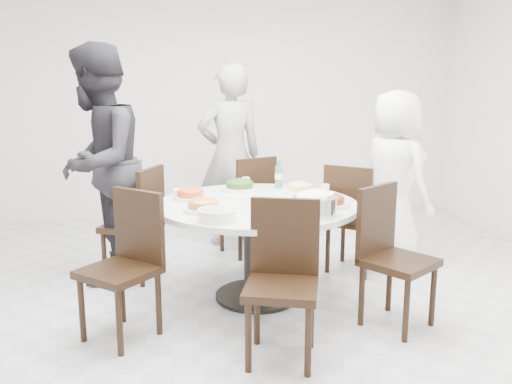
{
  "coord_description": "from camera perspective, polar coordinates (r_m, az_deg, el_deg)",
  "views": [
    {
      "loc": [
        -0.47,
        -3.56,
        1.65
      ],
      "look_at": [
        0.15,
        0.36,
        0.82
      ],
      "focal_mm": 38.0,
      "sensor_mm": 36.0,
      "label": 1
    }
  ],
  "objects": [
    {
      "name": "floor",
      "position": [
        3.95,
        -1.3,
        -12.87
      ],
      "size": [
        6.0,
        6.0,
        0.01
      ],
      "primitive_type": "cube",
      "color": "silver",
      "rests_on": "ground"
    },
    {
      "name": "wall_back",
      "position": [
        6.59,
        -4.87,
        9.57
      ],
      "size": [
        6.0,
        0.01,
        2.8
      ],
      "primitive_type": "cube",
      "color": "white",
      "rests_on": "ground"
    },
    {
      "name": "dining_table",
      "position": [
        4.13,
        0.11,
        -6.2
      ],
      "size": [
        1.5,
        1.5,
        0.75
      ],
      "primitive_type": "cylinder",
      "color": "silver",
      "rests_on": "floor"
    },
    {
      "name": "chair_ne",
      "position": [
        4.76,
        10.34,
        -2.69
      ],
      "size": [
        0.59,
        0.59,
        0.95
      ],
      "primitive_type": "cube",
      "rotation": [
        0.0,
        0.0,
        2.44
      ],
      "color": "black",
      "rests_on": "floor"
    },
    {
      "name": "chair_n",
      "position": [
        5.16,
        -1.08,
        -1.36
      ],
      "size": [
        0.56,
        0.56,
        0.95
      ],
      "primitive_type": "cube",
      "rotation": [
        0.0,
        0.0,
        3.57
      ],
      "color": "black",
      "rests_on": "floor"
    },
    {
      "name": "chair_nw",
      "position": [
        4.63,
        -12.97,
        -3.22
      ],
      "size": [
        0.56,
        0.56,
        0.95
      ],
      "primitive_type": "cube",
      "rotation": [
        0.0,
        0.0,
        4.28
      ],
      "color": "black",
      "rests_on": "floor"
    },
    {
      "name": "chair_sw",
      "position": [
        3.57,
        -14.26,
        -7.78
      ],
      "size": [
        0.59,
        0.59,
        0.95
      ],
      "primitive_type": "cube",
      "rotation": [
        0.0,
        0.0,
        5.55
      ],
      "color": "black",
      "rests_on": "floor"
    },
    {
      "name": "chair_s",
      "position": [
        3.21,
        2.7,
        -9.69
      ],
      "size": [
        0.53,
        0.53,
        0.95
      ],
      "primitive_type": "cube",
      "rotation": [
        0.0,
        0.0,
        5.98
      ],
      "color": "black",
      "rests_on": "floor"
    },
    {
      "name": "chair_se",
      "position": [
        3.76,
        14.84,
        -6.81
      ],
      "size": [
        0.59,
        0.59,
        0.95
      ],
      "primitive_type": "cube",
      "rotation": [
        0.0,
        0.0,
        6.9
      ],
      "color": "black",
      "rests_on": "floor"
    },
    {
      "name": "diner_right",
      "position": [
        5.0,
        14.33,
        1.42
      ],
      "size": [
        0.75,
        0.9,
        1.56
      ],
      "primitive_type": "imported",
      "rotation": [
        0.0,
        0.0,
        1.96
      ],
      "color": "white",
      "rests_on": "floor"
    },
    {
      "name": "diner_middle",
      "position": [
        5.43,
        -2.76,
        3.85
      ],
      "size": [
        0.72,
        0.54,
        1.8
      ],
      "primitive_type": "imported",
      "rotation": [
        0.0,
        0.0,
        3.33
      ],
      "color": "black",
      "rests_on": "floor"
    },
    {
      "name": "diner_left",
      "position": [
        4.6,
        -16.26,
        2.82
      ],
      "size": [
        0.92,
        1.08,
        1.94
      ],
      "primitive_type": "imported",
      "rotation": [
        0.0,
        0.0,
        4.5
      ],
      "color": "black",
      "rests_on": "floor"
    },
    {
      "name": "dish_greens",
      "position": [
        4.46,
        -1.73,
        0.64
      ],
      "size": [
        0.29,
        0.29,
        0.07
      ],
      "primitive_type": "cylinder",
      "color": "white",
      "rests_on": "dining_table"
    },
    {
      "name": "dish_pale",
      "position": [
        4.36,
        4.64,
        0.32
      ],
      "size": [
        0.26,
        0.26,
        0.07
      ],
      "primitive_type": "cylinder",
      "color": "white",
      "rests_on": "dining_table"
    },
    {
      "name": "dish_orange",
      "position": [
        4.16,
        -6.92,
        -0.3
      ],
      "size": [
        0.26,
        0.26,
        0.07
      ],
      "primitive_type": "cylinder",
      "color": "white",
      "rests_on": "dining_table"
    },
    {
      "name": "dish_redbrown",
      "position": [
        3.93,
        7.63,
        -0.98
      ],
      "size": [
        0.29,
        0.29,
        0.07
      ],
      "primitive_type": "cylinder",
      "color": "white",
      "rests_on": "dining_table"
    },
    {
      "name": "dish_tofu",
      "position": [
        3.77,
        -5.57,
        -1.5
      ],
      "size": [
        0.28,
        0.28,
        0.07
      ],
      "primitive_type": "cylinder",
      "color": "white",
      "rests_on": "dining_table"
    },
    {
      "name": "rice_bowl",
      "position": [
        3.66,
        6.19,
        -1.48
      ],
      "size": [
        0.3,
        0.3,
        0.13
      ],
      "primitive_type": "cylinder",
      "color": "silver",
      "rests_on": "dining_table"
    },
    {
      "name": "soup_bowl",
      "position": [
        3.52,
        -4.12,
        -2.42
      ],
      "size": [
        0.25,
        0.25,
        0.08
      ],
      "primitive_type": "cylinder",
      "color": "white",
      "rests_on": "dining_table"
    },
    {
      "name": "beverage_bottle",
      "position": [
        4.55,
        2.44,
        1.88
      ],
      "size": [
        0.07,
        0.07,
        0.23
      ],
      "primitive_type": "cylinder",
      "color": "#338046",
      "rests_on": "dining_table"
    },
    {
      "name": "tea_cups",
      "position": [
        4.62,
        -0.94,
        1.06
      ],
      "size": [
        0.07,
        0.07,
        0.08
      ],
      "primitive_type": "cylinder",
      "color": "white",
      "rests_on": "dining_table"
    },
    {
      "name": "chopsticks",
      "position": [
        4.66,
        -0.95,
        0.73
      ],
      "size": [
        0.24,
        0.04,
        0.01
      ],
      "primitive_type": null,
      "color": "tan",
      "rests_on": "dining_table"
    }
  ]
}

